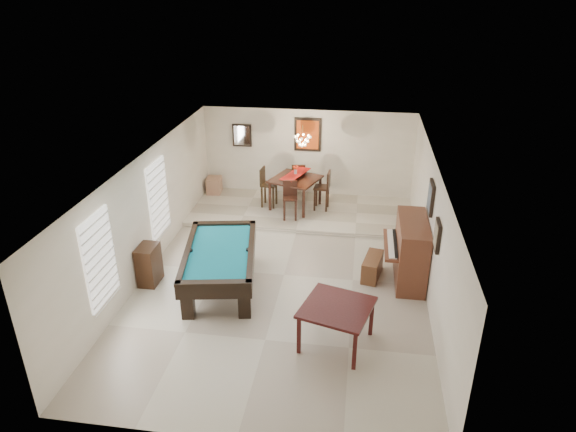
% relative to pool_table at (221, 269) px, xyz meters
% --- Properties ---
extents(ground_plane, '(6.00, 9.00, 0.02)m').
position_rel_pool_table_xyz_m(ground_plane, '(1.23, 0.66, -0.44)').
color(ground_plane, beige).
extents(wall_back, '(6.00, 0.04, 2.60)m').
position_rel_pool_table_xyz_m(wall_back, '(1.23, 5.16, 0.87)').
color(wall_back, silver).
rests_on(wall_back, ground_plane).
extents(wall_front, '(6.00, 0.04, 2.60)m').
position_rel_pool_table_xyz_m(wall_front, '(1.23, -3.84, 0.87)').
color(wall_front, silver).
rests_on(wall_front, ground_plane).
extents(wall_left, '(0.04, 9.00, 2.60)m').
position_rel_pool_table_xyz_m(wall_left, '(-1.77, 0.66, 0.87)').
color(wall_left, silver).
rests_on(wall_left, ground_plane).
extents(wall_right, '(0.04, 9.00, 2.60)m').
position_rel_pool_table_xyz_m(wall_right, '(4.23, 0.66, 0.87)').
color(wall_right, silver).
rests_on(wall_right, ground_plane).
extents(ceiling, '(6.00, 9.00, 0.04)m').
position_rel_pool_table_xyz_m(ceiling, '(1.23, 0.66, 2.17)').
color(ceiling, white).
rests_on(ceiling, wall_back).
extents(dining_step, '(6.00, 2.50, 0.12)m').
position_rel_pool_table_xyz_m(dining_step, '(1.23, 3.91, -0.37)').
color(dining_step, beige).
rests_on(dining_step, ground_plane).
extents(window_left_front, '(0.06, 1.00, 1.70)m').
position_rel_pool_table_xyz_m(window_left_front, '(-1.74, -1.54, 0.97)').
color(window_left_front, white).
rests_on(window_left_front, wall_left).
extents(window_left_rear, '(0.06, 1.00, 1.70)m').
position_rel_pool_table_xyz_m(window_left_rear, '(-1.74, 1.26, 0.97)').
color(window_left_rear, white).
rests_on(window_left_rear, wall_left).
extents(pool_table, '(1.84, 2.80, 0.86)m').
position_rel_pool_table_xyz_m(pool_table, '(0.00, 0.00, 0.00)').
color(pool_table, black).
rests_on(pool_table, ground_plane).
extents(square_table, '(1.41, 1.41, 0.79)m').
position_rel_pool_table_xyz_m(square_table, '(2.49, -1.49, -0.04)').
color(square_table, black).
rests_on(square_table, ground_plane).
extents(upright_piano, '(0.91, 1.63, 1.36)m').
position_rel_pool_table_xyz_m(upright_piano, '(3.76, 0.91, 0.25)').
color(upright_piano, brown).
rests_on(upright_piano, ground_plane).
extents(piano_bench, '(0.49, 0.90, 0.47)m').
position_rel_pool_table_xyz_m(piano_bench, '(3.14, 0.89, -0.20)').
color(piano_bench, brown).
rests_on(piano_bench, ground_plane).
extents(apothecary_chest, '(0.38, 0.57, 0.86)m').
position_rel_pool_table_xyz_m(apothecary_chest, '(-1.55, -0.04, -0.00)').
color(apothecary_chest, black).
rests_on(apothecary_chest, ground_plane).
extents(dining_table, '(1.51, 1.51, 0.97)m').
position_rel_pool_table_xyz_m(dining_table, '(1.03, 4.07, 0.17)').
color(dining_table, black).
rests_on(dining_table, dining_step).
extents(flower_vase, '(0.18, 0.18, 0.26)m').
position_rel_pool_table_xyz_m(flower_vase, '(1.03, 4.07, 0.79)').
color(flower_vase, '#A2240D').
rests_on(flower_vase, dining_table).
extents(dining_chair_south, '(0.42, 0.42, 1.01)m').
position_rel_pool_table_xyz_m(dining_chair_south, '(0.99, 3.32, 0.19)').
color(dining_chair_south, black).
rests_on(dining_chair_south, dining_step).
extents(dining_chair_north, '(0.43, 0.43, 1.03)m').
position_rel_pool_table_xyz_m(dining_chair_north, '(1.02, 4.81, 0.20)').
color(dining_chair_north, black).
rests_on(dining_chair_north, dining_step).
extents(dining_chair_west, '(0.44, 0.44, 1.10)m').
position_rel_pool_table_xyz_m(dining_chair_west, '(0.30, 4.05, 0.24)').
color(dining_chair_west, black).
rests_on(dining_chair_west, dining_step).
extents(dining_chair_east, '(0.43, 0.43, 1.09)m').
position_rel_pool_table_xyz_m(dining_chair_east, '(1.75, 4.05, 0.23)').
color(dining_chair_east, black).
rests_on(dining_chair_east, dining_step).
extents(corner_bench, '(0.45, 0.54, 0.46)m').
position_rel_pool_table_xyz_m(corner_bench, '(-1.49, 4.77, -0.08)').
color(corner_bench, '#A5765A').
rests_on(corner_bench, dining_step).
extents(chandelier, '(0.44, 0.44, 0.60)m').
position_rel_pool_table_xyz_m(chandelier, '(1.23, 3.86, 1.77)').
color(chandelier, '#FFE5B2').
rests_on(chandelier, ceiling).
extents(back_painting, '(0.75, 0.06, 0.95)m').
position_rel_pool_table_xyz_m(back_painting, '(1.23, 5.12, 1.47)').
color(back_painting, '#D84C14').
rests_on(back_painting, wall_back).
extents(back_mirror, '(0.55, 0.06, 0.65)m').
position_rel_pool_table_xyz_m(back_mirror, '(-0.67, 5.12, 1.37)').
color(back_mirror, white).
rests_on(back_mirror, wall_back).
extents(right_picture_upper, '(0.06, 0.55, 0.65)m').
position_rel_pool_table_xyz_m(right_picture_upper, '(4.19, 0.96, 1.47)').
color(right_picture_upper, slate).
rests_on(right_picture_upper, wall_right).
extents(right_picture_lower, '(0.06, 0.45, 0.55)m').
position_rel_pool_table_xyz_m(right_picture_lower, '(4.19, -0.34, 1.27)').
color(right_picture_lower, gray).
rests_on(right_picture_lower, wall_right).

